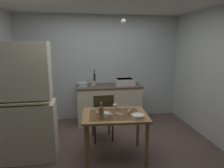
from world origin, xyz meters
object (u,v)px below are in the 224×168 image
(chair_far_side, at_px, (103,116))
(glass_bottle, at_px, (101,113))
(teacup_cream, at_px, (110,117))
(serving_bowl_wide, at_px, (138,116))
(dining_table, at_px, (115,120))
(hand_pump, at_px, (95,78))
(hutch_cabinet, at_px, (22,107))
(mixing_bowl_counter, at_px, (82,85))
(sink_basin, at_px, (125,82))

(chair_far_side, height_order, glass_bottle, glass_bottle)
(chair_far_side, relative_size, teacup_cream, 11.14)
(serving_bowl_wide, relative_size, glass_bottle, 0.74)
(serving_bowl_wide, bearing_deg, teacup_cream, 175.51)
(dining_table, bearing_deg, hand_pump, 97.29)
(glass_bottle, bearing_deg, hutch_cabinet, 162.68)
(dining_table, relative_size, serving_bowl_wide, 5.61)
(dining_table, relative_size, teacup_cream, 12.91)
(hutch_cabinet, relative_size, dining_table, 1.75)
(glass_bottle, bearing_deg, dining_table, 39.02)
(mixing_bowl_counter, distance_m, teacup_cream, 1.74)
(teacup_cream, bearing_deg, dining_table, 61.30)
(chair_far_side, bearing_deg, hand_pump, 94.36)
(serving_bowl_wide, xyz_separation_m, teacup_cream, (-0.43, 0.03, 0.01))
(hutch_cabinet, relative_size, mixing_bowl_counter, 8.36)
(teacup_cream, bearing_deg, glass_bottle, 173.53)
(mixing_bowl_counter, relative_size, serving_bowl_wide, 1.18)
(mixing_bowl_counter, distance_m, dining_table, 1.59)
(sink_basin, xyz_separation_m, glass_bottle, (-0.75, -1.73, -0.12))
(hutch_cabinet, height_order, sink_basin, hutch_cabinet)
(hutch_cabinet, relative_size, serving_bowl_wide, 9.83)
(dining_table, bearing_deg, serving_bowl_wide, -37.74)
(serving_bowl_wide, bearing_deg, glass_bottle, 175.06)
(sink_basin, xyz_separation_m, chair_far_side, (-0.63, -0.93, -0.48))
(chair_far_side, bearing_deg, mixing_bowl_counter, 112.30)
(hutch_cabinet, bearing_deg, glass_bottle, -17.32)
(sink_basin, height_order, dining_table, sink_basin)
(hand_pump, bearing_deg, glass_bottle, -91.25)
(mixing_bowl_counter, relative_size, glass_bottle, 0.87)
(sink_basin, xyz_separation_m, mixing_bowl_counter, (-0.99, -0.05, -0.03))
(teacup_cream, relative_size, glass_bottle, 0.32)
(chair_far_side, xyz_separation_m, glass_bottle, (-0.11, -0.80, 0.37))
(hutch_cabinet, bearing_deg, serving_bowl_wide, -13.57)
(dining_table, xyz_separation_m, glass_bottle, (-0.24, -0.20, 0.21))
(mixing_bowl_counter, xyz_separation_m, dining_table, (0.49, -1.49, -0.30))
(hand_pump, bearing_deg, hutch_cabinet, -132.13)
(sink_basin, height_order, glass_bottle, sink_basin)
(dining_table, height_order, glass_bottle, glass_bottle)
(dining_table, height_order, teacup_cream, teacup_cream)
(dining_table, height_order, chair_far_side, chair_far_side)
(mixing_bowl_counter, bearing_deg, hand_pump, 18.32)
(serving_bowl_wide, xyz_separation_m, glass_bottle, (-0.56, 0.05, 0.08))
(chair_far_side, bearing_deg, dining_table, -78.03)
(teacup_cream, height_order, glass_bottle, glass_bottle)
(sink_basin, relative_size, glass_bottle, 1.67)
(hand_pump, distance_m, serving_bowl_wide, 1.92)
(hutch_cabinet, distance_m, chair_far_side, 1.46)
(mixing_bowl_counter, relative_size, chair_far_side, 0.24)
(glass_bottle, bearing_deg, chair_far_side, 81.92)
(dining_table, distance_m, glass_bottle, 0.38)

